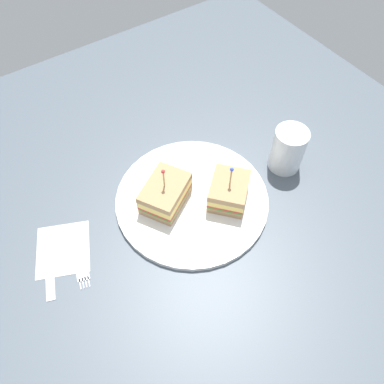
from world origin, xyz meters
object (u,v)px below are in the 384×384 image
Objects in this scene: sandwich_half_back at (229,191)px; napkin at (63,249)px; plate at (192,199)px; fork at (81,264)px; knife at (49,270)px; sandwich_half_front at (165,193)px; drink_glass at (288,151)px.

napkin is (8.57, 31.08, -3.49)cm from sandwich_half_back.
fork is (-0.05, 23.94, -0.36)cm from plate.
fork and knife have the same top height.
sandwich_half_front is 0.98× the size of fork.
napkin is (2.25, 20.79, -3.54)cm from sandwich_half_front.
drink_glass is (-5.55, -25.74, 0.87)cm from sandwich_half_front.
drink_glass reaches higher than fork.
knife is at bearing 85.93° from plate.
sandwich_half_front is at bearing 77.83° from drink_glass.
napkin is at bearing -55.79° from knife.
sandwich_half_front reaches higher than plate.
plate is at bearing 81.21° from drink_glass.
sandwich_half_front is at bearing 63.52° from plate.
sandwich_half_back reaches higher than fork.
drink_glass is 47.38cm from napkin.
napkin is (4.52, 25.36, -0.46)cm from plate.
sandwich_half_front reaches higher than fork.
fork reaches higher than napkin.
sandwich_half_front is 1.10× the size of sandwich_half_back.
fork is at bearing -112.72° from knife.
drink_glass is 45.43cm from fork.
sandwich_half_back is 0.89× the size of fork.
plate is 2.85× the size of napkin.
napkin is at bearing 74.58° from sandwich_half_back.
sandwich_half_back is at bearing -125.32° from plate.
plate reaches higher than knife.
sandwich_half_front is 1.23× the size of drink_glass.
plate is at bearing -94.07° from knife.
napkin is at bearing 80.49° from drink_glass.
fork is (-2.32, 19.37, -3.44)cm from sandwich_half_front.
sandwich_half_back is at bearing -121.60° from sandwich_half_front.
drink_glass is at bearing -102.17° from sandwich_half_front.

